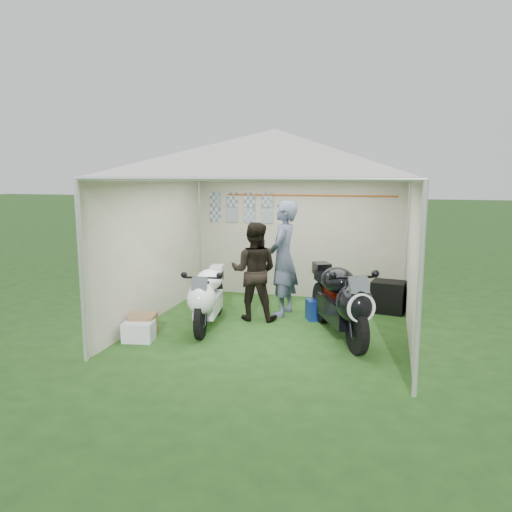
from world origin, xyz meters
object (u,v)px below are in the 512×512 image
object	(u,v)px
person_dark_jacket	(254,271)
equipment_box	(388,297)
motorcycle_black	(341,299)
crate_1	(143,325)
person_blue_jacket	(283,259)
canopy_tent	(276,158)
crate_0	(139,331)
motorcycle_white	(208,295)
paddock_stand	(320,309)

from	to	relation	value
person_dark_jacket	equipment_box	xyz separation A→B (m)	(2.11, 0.98, -0.53)
motorcycle_black	crate_1	world-z (taller)	motorcycle_black
person_blue_jacket	crate_1	bearing A→B (deg)	-39.70
person_dark_jacket	equipment_box	size ratio (longest dim) A/B	2.95
canopy_tent	motorcycle_black	distance (m)	2.28
person_blue_jacket	crate_0	size ratio (longest dim) A/B	4.59
motorcycle_black	crate_1	distance (m)	2.90
motorcycle_white	paddock_stand	size ratio (longest dim) A/B	4.18
motorcycle_white	crate_0	bearing A→B (deg)	-139.83
equipment_box	crate_0	xyz separation A→B (m)	(-3.41, -2.45, -0.13)
canopy_tent	paddock_stand	world-z (taller)	canopy_tent
paddock_stand	person_blue_jacket	xyz separation A→B (m)	(-0.65, 0.13, 0.79)
crate_0	crate_1	world-z (taller)	crate_1
canopy_tent	paddock_stand	distance (m)	2.55
motorcycle_white	crate_0	size ratio (longest dim) A/B	4.43
person_dark_jacket	canopy_tent	bearing A→B (deg)	141.09
crate_1	crate_0	bearing A→B (deg)	-79.86
motorcycle_white	paddock_stand	world-z (taller)	motorcycle_white
equipment_box	person_dark_jacket	bearing A→B (deg)	-154.99
canopy_tent	person_dark_jacket	world-z (taller)	canopy_tent
motorcycle_white	motorcycle_black	bearing A→B (deg)	-9.57
motorcycle_black	crate_0	distance (m)	2.92
motorcycle_black	person_dark_jacket	distance (m)	1.60
person_blue_jacket	crate_0	distance (m)	2.64
paddock_stand	person_dark_jacket	bearing A→B (deg)	-166.52
equipment_box	crate_0	size ratio (longest dim) A/B	1.30
paddock_stand	person_blue_jacket	bearing A→B (deg)	168.44
paddock_stand	motorcycle_black	bearing A→B (deg)	-65.05
canopy_tent	equipment_box	world-z (taller)	canopy_tent
person_blue_jacket	equipment_box	size ratio (longest dim) A/B	3.55
person_dark_jacket	person_blue_jacket	distance (m)	0.58
person_dark_jacket	crate_0	bearing A→B (deg)	44.98
person_blue_jacket	equipment_box	xyz separation A→B (m)	(1.71, 0.60, -0.69)
motorcycle_black	crate_0	world-z (taller)	motorcycle_black
motorcycle_white	crate_1	xyz separation A→B (m)	(-0.77, -0.65, -0.35)
canopy_tent	paddock_stand	bearing A→B (deg)	40.31
person_dark_jacket	crate_0	size ratio (longest dim) A/B	3.82
equipment_box	motorcycle_white	bearing A→B (deg)	-149.27
paddock_stand	equipment_box	world-z (taller)	equipment_box
motorcycle_white	person_dark_jacket	size ratio (longest dim) A/B	1.16
motorcycle_white	person_blue_jacket	world-z (taller)	person_blue_jacket
crate_0	crate_1	size ratio (longest dim) A/B	1.15
person_dark_jacket	crate_0	distance (m)	2.07
crate_0	person_dark_jacket	bearing A→B (deg)	48.27
paddock_stand	person_dark_jacket	distance (m)	1.25
crate_0	motorcycle_black	bearing A→B (deg)	16.90
motorcycle_white	person_dark_jacket	distance (m)	0.89
motorcycle_white	equipment_box	distance (m)	3.13
crate_0	motorcycle_white	bearing A→B (deg)	49.39
motorcycle_white	paddock_stand	xyz separation A→B (m)	(1.63, 0.86, -0.34)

